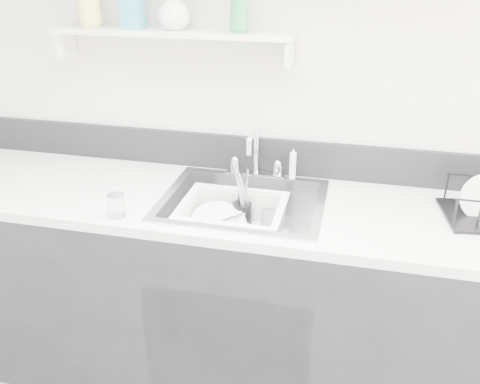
# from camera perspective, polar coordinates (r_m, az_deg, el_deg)

# --- Properties ---
(room_shell) EXTENTS (3.50, 3.00, 2.60)m
(room_shell) POSITION_cam_1_polar(r_m,az_deg,el_deg) (1.04, -10.13, 17.89)
(room_shell) COLOR silver
(room_shell) RESTS_ON ground
(counter_run) EXTENTS (3.20, 0.62, 0.92)m
(counter_run) POSITION_cam_1_polar(r_m,az_deg,el_deg) (2.25, 0.30, -11.47)
(counter_run) COLOR black
(counter_run) RESTS_ON ground
(backsplash) EXTENTS (3.20, 0.02, 0.16)m
(backsplash) POSITION_cam_1_polar(r_m,az_deg,el_deg) (2.25, 2.05, 4.18)
(backsplash) COLOR black
(backsplash) RESTS_ON counter_run
(sink) EXTENTS (0.64, 0.52, 0.20)m
(sink) POSITION_cam_1_polar(r_m,az_deg,el_deg) (2.05, 0.32, -3.19)
(sink) COLOR silver
(sink) RESTS_ON counter_run
(faucet) EXTENTS (0.26, 0.18, 0.23)m
(faucet) POSITION_cam_1_polar(r_m,az_deg,el_deg) (2.21, 1.77, 3.22)
(faucet) COLOR silver
(faucet) RESTS_ON counter_run
(side_sprayer) EXTENTS (0.03, 0.03, 0.14)m
(side_sprayer) POSITION_cam_1_polar(r_m,az_deg,el_deg) (2.19, 5.94, 3.17)
(side_sprayer) COLOR white
(side_sprayer) RESTS_ON counter_run
(wall_shelf) EXTENTS (1.00, 0.16, 0.12)m
(wall_shelf) POSITION_cam_1_polar(r_m,az_deg,el_deg) (2.15, -7.74, 17.13)
(wall_shelf) COLOR silver
(wall_shelf) RESTS_ON room_shell
(wash_tub) EXTENTS (0.47, 0.42, 0.16)m
(wash_tub) POSITION_cam_1_polar(r_m,az_deg,el_deg) (2.04, -0.86, -3.42)
(wash_tub) COLOR white
(wash_tub) RESTS_ON sink
(plate_stack) EXTENTS (0.28, 0.27, 0.11)m
(plate_stack) POSITION_cam_1_polar(r_m,az_deg,el_deg) (2.05, -2.19, -4.29)
(plate_stack) COLOR white
(plate_stack) RESTS_ON wash_tub
(utensil_cup) EXTENTS (0.08, 0.08, 0.27)m
(utensil_cup) POSITION_cam_1_polar(r_m,az_deg,el_deg) (2.12, 0.22, -2.29)
(utensil_cup) COLOR black
(utensil_cup) RESTS_ON wash_tub
(ladle) EXTENTS (0.32, 0.21, 0.09)m
(ladle) POSITION_cam_1_polar(r_m,az_deg,el_deg) (2.09, -1.42, -3.19)
(ladle) COLOR silver
(ladle) RESTS_ON wash_tub
(tumbler_in_tub) EXTENTS (0.07, 0.07, 0.10)m
(tumbler_in_tub) POSITION_cam_1_polar(r_m,az_deg,el_deg) (2.08, 3.27, -3.35)
(tumbler_in_tub) COLOR white
(tumbler_in_tub) RESTS_ON wash_tub
(tumbler_counter) EXTENTS (0.06, 0.06, 0.09)m
(tumbler_counter) POSITION_cam_1_polar(r_m,az_deg,el_deg) (1.93, -13.71, -1.51)
(tumbler_counter) COLOR white
(tumbler_counter) RESTS_ON counter_run
(bowl_small) EXTENTS (0.13, 0.13, 0.03)m
(bowl_small) POSITION_cam_1_polar(r_m,az_deg,el_deg) (2.01, 2.73, -5.46)
(bowl_small) COLOR white
(bowl_small) RESTS_ON wash_tub
(soap_bottle_b) EXTENTS (0.09, 0.09, 0.17)m
(soap_bottle_b) POSITION_cam_1_polar(r_m,az_deg,el_deg) (2.18, -11.98, 19.77)
(soap_bottle_b) COLOR #359FBF
(soap_bottle_b) RESTS_ON wall_shelf
(soap_bottle_c) EXTENTS (0.16, 0.16, 0.16)m
(soap_bottle_c) POSITION_cam_1_polar(r_m,az_deg,el_deg) (2.12, -7.44, 19.72)
(soap_bottle_c) COLOR white
(soap_bottle_c) RESTS_ON wall_shelf
(soap_bottle_d) EXTENTS (0.09, 0.09, 0.19)m
(soap_bottle_d) POSITION_cam_1_polar(r_m,az_deg,el_deg) (2.03, -0.11, 20.13)
(soap_bottle_d) COLOR #2B8947
(soap_bottle_d) RESTS_ON wall_shelf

